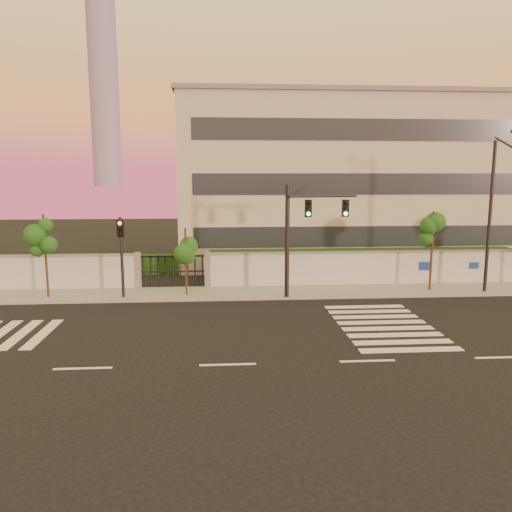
{
  "coord_description": "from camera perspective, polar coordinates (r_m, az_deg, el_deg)",
  "views": [
    {
      "loc": [
        -0.18,
        -16.71,
        6.6
      ],
      "look_at": [
        1.42,
        6.0,
        2.89
      ],
      "focal_mm": 35.0,
      "sensor_mm": 36.0,
      "label": 1
    }
  ],
  "objects": [
    {
      "name": "street_tree_e",
      "position": [
        29.49,
        19.57,
        2.49
      ],
      "size": [
        1.64,
        1.31,
        4.61
      ],
      "color": "#382314",
      "rests_on": "ground"
    },
    {
      "name": "road_markings",
      "position": [
        21.54,
        -7.65,
        -8.63
      ],
      "size": [
        57.0,
        7.62,
        0.02
      ],
      "color": "silver",
      "rests_on": "ground"
    },
    {
      "name": "distant_skyscraper",
      "position": [
        308.71,
        -17.05,
        19.22
      ],
      "size": [
        16.0,
        16.0,
        118.0
      ],
      "color": "gray",
      "rests_on": "ground"
    },
    {
      "name": "perimeter_wall",
      "position": [
        29.24,
        -3.4,
        -1.65
      ],
      "size": [
        60.0,
        0.36,
        2.2
      ],
      "color": "#ACAFB3",
      "rests_on": "ground"
    },
    {
      "name": "street_tree_c",
      "position": [
        28.37,
        -22.97,
        1.99
      ],
      "size": [
        1.46,
        1.17,
        4.58
      ],
      "color": "#382314",
      "rests_on": "ground"
    },
    {
      "name": "traffic_signal_secondary",
      "position": [
        27.13,
        -15.14,
        0.91
      ],
      "size": [
        0.34,
        0.34,
        4.43
      ],
      "rotation": [
        0.0,
        0.0,
        -0.12
      ],
      "color": "black",
      "rests_on": "ground"
    },
    {
      "name": "street_tree_d",
      "position": [
        27.05,
        -8.0,
        1.07
      ],
      "size": [
        1.43,
        1.14,
        3.78
      ],
      "color": "#382314",
      "rests_on": "ground"
    },
    {
      "name": "streetlight_east",
      "position": [
        30.08,
        25.39,
        4.88
      ],
      "size": [
        0.53,
        2.12,
        8.82
      ],
      "color": "black",
      "rests_on": "ground"
    },
    {
      "name": "institutional_building",
      "position": [
        39.77,
        9.43,
        8.5
      ],
      "size": [
        24.4,
        12.4,
        12.25
      ],
      "color": "#B9B19C",
      "rests_on": "ground"
    },
    {
      "name": "sidewalk",
      "position": [
        27.98,
        -3.55,
        -4.24
      ],
      "size": [
        60.0,
        3.0,
        0.15
      ],
      "primitive_type": "cube",
      "color": "gray",
      "rests_on": "ground"
    },
    {
      "name": "traffic_signal_main",
      "position": [
        26.3,
        5.27,
        3.24
      ],
      "size": [
        3.84,
        0.79,
        6.1
      ],
      "rotation": [
        0.0,
        0.0,
        0.17
      ],
      "color": "black",
      "rests_on": "ground"
    },
    {
      "name": "ground",
      "position": [
        17.96,
        -3.25,
        -12.31
      ],
      "size": [
        120.0,
        120.0,
        0.0
      ],
      "primitive_type": "plane",
      "color": "black",
      "rests_on": "ground"
    },
    {
      "name": "hedge_row",
      "position": [
        32.0,
        -1.55,
        -1.15
      ],
      "size": [
        41.0,
        4.25,
        1.8
      ],
      "color": "#113610",
      "rests_on": "ground"
    }
  ]
}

